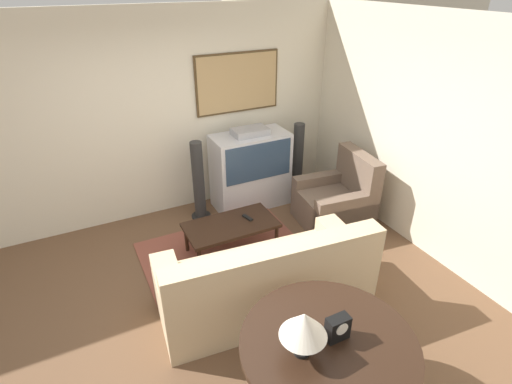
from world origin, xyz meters
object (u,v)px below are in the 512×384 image
tv (250,170)px  armchair (336,202)px  couch (266,282)px  mantel_clock (338,328)px  speaker_tower_right (298,161)px  coffee_table (231,227)px  table_lamp (304,325)px  speaker_tower_left (199,183)px  console_table (329,348)px

tv → armchair: size_ratio=1.20×
couch → armchair: 1.86m
mantel_clock → speaker_tower_right: speaker_tower_right is taller
coffee_table → mantel_clock: mantel_clock is taller
mantel_clock → table_lamp: bearing=179.8°
armchair → mantel_clock: (-1.63, -2.13, 0.53)m
armchair → mantel_clock: bearing=-30.7°
tv → table_lamp: tv is taller
coffee_table → speaker_tower_left: size_ratio=0.97×
armchair → table_lamp: (-1.92, -2.13, 0.70)m
coffee_table → tv: bearing=52.7°
coffee_table → mantel_clock: bearing=-92.9°
table_lamp → speaker_tower_left: 3.13m
table_lamp → speaker_tower_right: bearing=58.5°
mantel_clock → speaker_tower_left: speaker_tower_left is taller
armchair → tv: bearing=-133.1°
console_table → speaker_tower_left: bearing=88.0°
tv → speaker_tower_right: bearing=-0.7°
mantel_clock → speaker_tower_left: 3.10m
speaker_tower_right → tv: bearing=179.3°
speaker_tower_left → coffee_table: bearing=-85.9°
mantel_clock → couch: bearing=87.4°
tv → armchair: tv is taller
armchair → console_table: (-1.70, -2.14, 0.37)m
speaker_tower_left → speaker_tower_right: bearing=0.0°
coffee_table → speaker_tower_left: bearing=94.1°
couch → mantel_clock: 1.26m
armchair → table_lamp: bearing=-35.3°
tv → armchair: 1.28m
tv → console_table: bearing=-106.0°
couch → table_lamp: (-0.34, -1.15, 0.68)m
speaker_tower_left → console_table: bearing=-92.0°
coffee_table → table_lamp: size_ratio=2.97×
couch → speaker_tower_left: 1.94m
speaker_tower_left → table_lamp: bearing=-96.1°
console_table → table_lamp: (-0.22, 0.01, 0.32)m
armchair → table_lamp: size_ratio=2.69×
console_table → speaker_tower_right: speaker_tower_right is taller
console_table → armchair: bearing=51.5°
coffee_table → console_table: (-0.18, -2.17, 0.32)m
tv → table_lamp: 3.31m
speaker_tower_left → mantel_clock: bearing=-90.8°
console_table → mantel_clock: bearing=9.5°
couch → speaker_tower_right: speaker_tower_right is taller
tv → console_table: size_ratio=0.92×
armchair → table_lamp: table_lamp is taller
coffee_table → speaker_tower_right: size_ratio=0.97×
coffee_table → speaker_tower_left: 0.94m
table_lamp → speaker_tower_left: size_ratio=0.33×
couch → console_table: couch is taller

